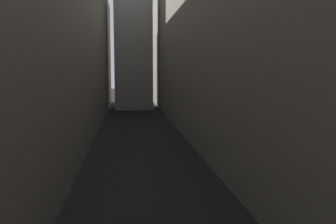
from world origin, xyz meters
The scene contains 3 objects.
ground_plane centered at (0.00, 48.00, 0.00)m, with size 264.00×264.00×0.00m, color black.
building_block_left centered at (-11.89, 50.00, 12.16)m, with size 12.79×108.00×24.31m, color #60594F.
building_block_right centered at (13.38, 50.00, 12.31)m, with size 15.75×108.00×24.62m, color gray.
Camera 1 is at (-1.54, 6.45, 8.24)m, focal length 39.37 mm.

